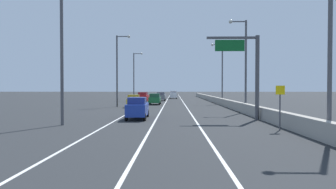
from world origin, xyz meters
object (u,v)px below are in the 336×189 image
(car_white_5, at_px, (173,95))
(lamp_post_left_far, at_px, (135,73))
(lamp_post_right_second, at_px, (244,60))
(car_gray_2, at_px, (161,96))
(car_blue_3, at_px, (138,108))
(car_yellow_4, at_px, (134,101))
(lamp_post_left_near, at_px, (65,44))
(car_red_0, at_px, (143,97))
(overhead_sign_gantry, at_px, (249,67))
(lamp_post_right_near, at_px, (326,27))
(speed_advisory_sign, at_px, (280,104))
(lamp_post_left_mid, at_px, (119,66))
(car_green_1, at_px, (155,99))
(lamp_post_right_third, at_px, (221,69))

(car_white_5, bearing_deg, lamp_post_left_far, -125.03)
(lamp_post_right_second, bearing_deg, car_gray_2, 109.58)
(car_blue_3, xyz_separation_m, car_yellow_4, (-2.59, 16.59, -0.07))
(lamp_post_left_near, distance_m, car_red_0, 35.33)
(overhead_sign_gantry, distance_m, car_white_5, 53.45)
(lamp_post_left_far, bearing_deg, car_blue_3, -82.16)
(overhead_sign_gantry, xyz_separation_m, lamp_post_right_near, (1.61, -10.11, 1.45))
(lamp_post_right_near, distance_m, lamp_post_right_second, 18.59)
(speed_advisory_sign, relative_size, car_blue_3, 0.63)
(car_blue_3, bearing_deg, lamp_post_right_near, -42.96)
(lamp_post_left_mid, xyz_separation_m, car_yellow_4, (2.42, -0.90, -5.24))
(car_red_0, height_order, car_blue_3, car_red_0)
(overhead_sign_gantry, bearing_deg, car_red_0, 112.29)
(lamp_post_left_far, relative_size, car_green_1, 2.64)
(lamp_post_right_near, relative_size, lamp_post_right_third, 1.00)
(overhead_sign_gantry, relative_size, car_yellow_4, 1.83)
(lamp_post_right_near, height_order, car_red_0, lamp_post_right_near)
(lamp_post_right_near, xyz_separation_m, lamp_post_left_near, (-16.55, 6.00, 0.00))
(lamp_post_right_second, relative_size, car_white_5, 2.43)
(lamp_post_left_near, bearing_deg, car_yellow_4, 83.77)
(lamp_post_right_second, height_order, lamp_post_left_far, same)
(lamp_post_right_third, xyz_separation_m, lamp_post_left_far, (-17.28, 13.44, 0.00))
(lamp_post_right_third, bearing_deg, lamp_post_left_far, 142.14)
(car_blue_3, bearing_deg, car_white_5, 86.50)
(car_green_1, bearing_deg, lamp_post_left_near, -100.04)
(lamp_post_right_third, height_order, lamp_post_left_far, same)
(lamp_post_left_mid, height_order, car_blue_3, lamp_post_left_mid)
(lamp_post_right_near, relative_size, car_gray_2, 2.40)
(car_yellow_4, bearing_deg, lamp_post_left_far, 97.09)
(lamp_post_right_near, bearing_deg, lamp_post_right_third, 89.71)
(lamp_post_left_mid, distance_m, lamp_post_left_far, 22.32)
(overhead_sign_gantry, height_order, speed_advisory_sign, overhead_sign_gantry)
(overhead_sign_gantry, relative_size, car_green_1, 1.83)
(lamp_post_right_third, distance_m, car_gray_2, 17.52)
(lamp_post_right_second, xyz_separation_m, car_blue_3, (-11.53, -7.77, -5.18))
(lamp_post_right_near, distance_m, lamp_post_left_far, 53.43)
(lamp_post_right_near, xyz_separation_m, lamp_post_left_far, (-17.10, 50.62, 0.00))
(lamp_post_right_third, xyz_separation_m, lamp_post_left_mid, (-16.82, -8.87, 0.00))
(lamp_post_right_third, bearing_deg, lamp_post_right_near, -90.29)
(overhead_sign_gantry, height_order, lamp_post_left_far, lamp_post_left_far)
(lamp_post_left_near, bearing_deg, lamp_post_right_third, 61.78)
(speed_advisory_sign, xyz_separation_m, car_red_0, (-13.06, 37.29, -0.75))
(lamp_post_right_second, bearing_deg, car_white_5, 100.63)
(lamp_post_left_mid, relative_size, car_gray_2, 2.40)
(lamp_post_left_mid, bearing_deg, car_blue_3, -74.01)
(overhead_sign_gantry, relative_size, car_red_0, 1.59)
(lamp_post_right_near, relative_size, car_red_0, 2.30)
(car_red_0, bearing_deg, lamp_post_right_third, -14.37)
(car_red_0, relative_size, car_white_5, 1.05)
(car_green_1, bearing_deg, car_yellow_4, -111.21)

